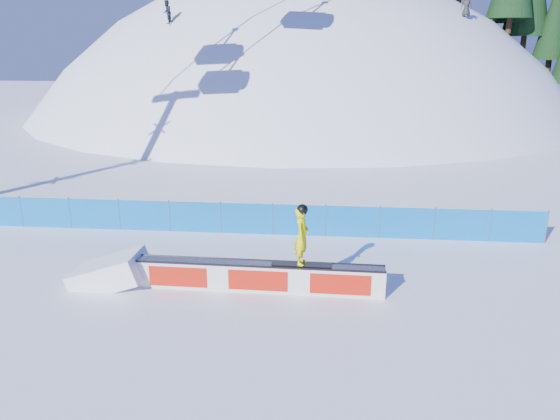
{
  "coord_description": "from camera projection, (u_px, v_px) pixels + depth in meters",
  "views": [
    {
      "loc": [
        3.1,
        -14.99,
        7.14
      ],
      "look_at": [
        1.55,
        1.55,
        1.92
      ],
      "focal_mm": 35.0,
      "sensor_mm": 36.0,
      "label": 1
    }
  ],
  "objects": [
    {
      "name": "treeline",
      "position": [
        549.0,
        3.0,
        48.57
      ],
      "size": [
        18.86,
        10.94,
        19.8
      ],
      "color": "black",
      "rests_on": "ground"
    },
    {
      "name": "rail_box",
      "position": [
        259.0,
        277.0,
        16.09
      ],
      "size": [
        7.37,
        0.65,
        0.88
      ],
      "rotation": [
        0.0,
        0.0,
        -0.02
      ],
      "color": "silver",
      "rests_on": "ground"
    },
    {
      "name": "snowboarder",
      "position": [
        302.0,
        235.0,
        15.55
      ],
      "size": [
        1.76,
        0.67,
        1.83
      ],
      "rotation": [
        0.0,
        0.0,
        1.42
      ],
      "color": "black",
      "rests_on": "rail_box"
    },
    {
      "name": "snow_ramp",
      "position": [
        111.0,
        283.0,
        16.71
      ],
      "size": [
        2.32,
        1.47,
        1.43
      ],
      "primitive_type": null,
      "rotation": [
        0.0,
        -0.31,
        -0.02
      ],
      "color": "white",
      "rests_on": "ground"
    },
    {
      "name": "ground",
      "position": [
        225.0,
        284.0,
        16.66
      ],
      "size": [
        160.0,
        160.0,
        0.0
      ],
      "primitive_type": "plane",
      "color": "white",
      "rests_on": "ground"
    },
    {
      "name": "snow_hill",
      "position": [
        300.0,
        271.0,
        61.95
      ],
      "size": [
        64.0,
        64.0,
        64.0
      ],
      "color": "white",
      "rests_on": "ground"
    },
    {
      "name": "safety_fence",
      "position": [
        247.0,
        219.0,
        20.75
      ],
      "size": [
        22.05,
        0.05,
        1.3
      ],
      "color": "#0664BB",
      "rests_on": "ground"
    }
  ]
}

